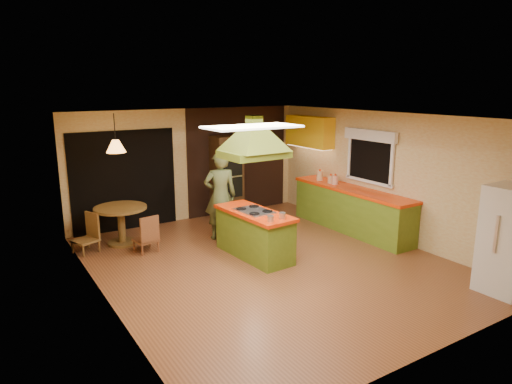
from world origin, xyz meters
TOP-DOWN VIEW (x-y plane):
  - ground at (0.00, 0.00)m, footprint 6.50×6.50m
  - room_walls at (0.00, 0.00)m, footprint 5.50×6.50m
  - ceiling_plane at (0.00, 0.00)m, footprint 6.50×6.50m
  - brick_panel at (1.25, 3.23)m, footprint 2.64×0.03m
  - nook_opening at (-1.50, 3.23)m, footprint 2.20×0.03m
  - right_counter at (2.45, 0.60)m, footprint 0.62×3.05m
  - upper_cabinets at (2.57, 2.20)m, footprint 0.34×1.40m
  - window_right at (2.70, 0.40)m, footprint 0.12×1.35m
  - fluor_panel at (-1.10, -1.20)m, footprint 1.20×0.60m
  - kitchen_island at (-0.05, 0.43)m, footprint 0.78×1.70m
  - range_hood at (-0.05, 0.43)m, footprint 1.10×0.82m
  - man at (-0.10, 1.61)m, footprint 0.74×0.61m
  - refrigerator at (2.32, -2.76)m, footprint 0.68×0.64m
  - wall_oven at (0.77, 2.95)m, footprint 0.63×0.61m
  - dining_table at (-1.87, 2.34)m, footprint 0.99×0.99m
  - chair_left at (-2.57, 2.24)m, footprint 0.51×0.51m
  - chair_near at (-1.62, 1.69)m, footprint 0.44×0.44m
  - pendant_lamp at (-1.87, 2.34)m, footprint 0.46×0.46m
  - canister_large at (2.40, 1.58)m, footprint 0.14×0.14m
  - canister_medium at (2.40, 1.07)m, footprint 0.16×0.16m
  - canister_small at (2.40, 1.22)m, footprint 0.13×0.13m

SIDE VIEW (x-z plane):
  - ground at x=0.00m, z-range 0.00..0.00m
  - chair_near at x=-1.62m, z-range 0.00..0.70m
  - chair_left at x=-2.57m, z-range 0.00..0.72m
  - kitchen_island at x=-0.05m, z-range 0.00..0.85m
  - right_counter at x=2.45m, z-range 0.00..0.92m
  - dining_table at x=-1.87m, z-range 0.15..0.89m
  - refrigerator at x=2.32m, z-range 0.00..1.61m
  - man at x=-0.10m, z-range 0.00..1.76m
  - wall_oven at x=0.77m, z-range 0.00..1.88m
  - canister_small at x=2.40m, z-range 0.92..1.09m
  - canister_medium at x=2.40m, z-range 0.92..1.11m
  - canister_large at x=2.40m, z-range 0.92..1.13m
  - nook_opening at x=-1.50m, z-range 0.00..2.10m
  - room_walls at x=0.00m, z-range -2.00..4.50m
  - brick_panel at x=1.25m, z-range 0.00..2.50m
  - window_right at x=2.70m, z-range 1.24..2.30m
  - pendant_lamp at x=-1.87m, z-range 1.78..2.02m
  - upper_cabinets at x=2.57m, z-range 1.60..2.30m
  - range_hood at x=-0.05m, z-range 1.85..2.65m
  - fluor_panel at x=-1.10m, z-range 2.47..2.50m
  - ceiling_plane at x=0.00m, z-range 2.50..2.50m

